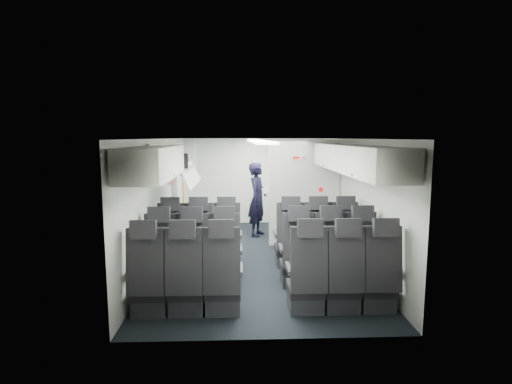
{
  "coord_description": "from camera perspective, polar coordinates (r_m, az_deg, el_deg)",
  "views": [
    {
      "loc": [
        -0.3,
        -7.06,
        2.17
      ],
      "look_at": [
        0.0,
        0.4,
        1.15
      ],
      "focal_mm": 28.0,
      "sensor_mm": 36.0,
      "label": 1
    }
  ],
  "objects": [
    {
      "name": "seat_row_mid",
      "position": [
        5.91,
        0.72,
        -9.63
      ],
      "size": [
        3.33,
        0.56,
        1.24
      ],
      "color": "black",
      "rests_on": "cabin_shell"
    },
    {
      "name": "bulkhead_partition",
      "position": [
        8.04,
        6.88,
        -0.1
      ],
      "size": [
        1.4,
        0.15,
        2.13
      ],
      "color": "silver",
      "rests_on": "cabin_shell"
    },
    {
      "name": "overhead_bin_right_rear",
      "position": [
        5.35,
        16.28,
        4.13
      ],
      "size": [
        0.53,
        1.8,
        0.4
      ],
      "color": "white",
      "rests_on": "cabin_shell"
    },
    {
      "name": "cabin_shell",
      "position": [
        7.15,
        0.13,
        -0.64
      ],
      "size": [
        3.41,
        6.01,
        2.16
      ],
      "color": "black",
      "rests_on": "ground"
    },
    {
      "name": "carry_on_bag",
      "position": [
        6.56,
        -11.76,
        4.31
      ],
      "size": [
        0.5,
        0.42,
        0.25
      ],
      "primitive_type": "cube",
      "rotation": [
        0.0,
        0.0,
        0.34
      ],
      "color": "black",
      "rests_on": "overhead_bin_left_front_open"
    },
    {
      "name": "papers",
      "position": [
        8.76,
        1.47,
        0.28
      ],
      "size": [
        0.19,
        0.08,
        0.14
      ],
      "primitive_type": "cube",
      "rotation": [
        0.0,
        0.0,
        0.33
      ],
      "color": "white",
      "rests_on": "flight_attendant"
    },
    {
      "name": "overhead_bin_right_front",
      "position": [
        7.03,
        11.75,
        5.08
      ],
      "size": [
        0.53,
        1.7,
        0.4
      ],
      "color": "white",
      "rests_on": "cabin_shell"
    },
    {
      "name": "flight_attendant",
      "position": [
        8.83,
        0.22,
        -1.04
      ],
      "size": [
        0.57,
        0.69,
        1.63
      ],
      "primitive_type": "imported",
      "rotation": [
        0.0,
        0.0,
        1.22
      ],
      "color": "black",
      "rests_on": "ground"
    },
    {
      "name": "seat_row_front",
      "position": [
        6.77,
        0.32,
        -7.35
      ],
      "size": [
        3.33,
        0.56,
        1.24
      ],
      "color": "black",
      "rests_on": "cabin_shell"
    },
    {
      "name": "overhead_bin_left_front_open",
      "position": [
        6.92,
        -11.83,
        4.02
      ],
      "size": [
        0.64,
        1.7,
        0.72
      ],
      "color": "#9E9E93",
      "rests_on": "cabin_shell"
    },
    {
      "name": "boarding_door",
      "position": [
        8.8,
        -11.03,
        -0.3
      ],
      "size": [
        0.12,
        1.27,
        1.86
      ],
      "color": "silver",
      "rests_on": "cabin_shell"
    },
    {
      "name": "overhead_bin_left_rear",
      "position": [
        5.19,
        -14.57,
        4.09
      ],
      "size": [
        0.53,
        1.8,
        0.4
      ],
      "color": "white",
      "rests_on": "cabin_shell"
    },
    {
      "name": "seat_row_rear",
      "position": [
        5.06,
        1.28,
        -12.69
      ],
      "size": [
        3.33,
        0.56,
        1.24
      ],
      "color": "black",
      "rests_on": "cabin_shell"
    },
    {
      "name": "galley_unit",
      "position": [
        9.94,
        4.94,
        0.7
      ],
      "size": [
        0.85,
        0.52,
        1.9
      ],
      "color": "#939399",
      "rests_on": "cabin_shell"
    }
  ]
}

